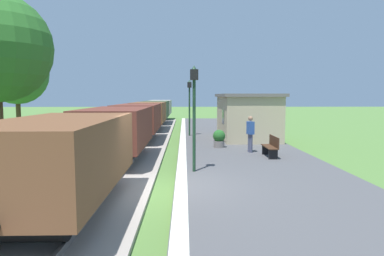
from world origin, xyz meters
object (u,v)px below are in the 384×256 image
Objects in this scene: bench_near_hut at (271,146)px; person_waiting at (250,133)px; lamp_post_far at (189,97)px; tree_trackside_far at (17,74)px; potted_planter at (219,138)px; freight_train at (144,117)px; lamp_post_near at (194,99)px; station_hut at (247,116)px.

person_waiting is (-0.69, 1.20, 0.46)m from bench_near_hut.
person_waiting is 7.54m from lamp_post_far.
bench_near_hut is 16.02m from tree_trackside_far.
person_waiting is at bearing -22.31° from tree_trackside_far.
potted_planter reaches higher than bench_near_hut.
freight_train is 10.59× the size of lamp_post_near.
freight_train is 6.35× the size of tree_trackside_far.
person_waiting is 2.08m from potted_planter.
potted_planter is at bearing -18.08° from tree_trackside_far.
tree_trackside_far reaches higher than lamp_post_far.
person_waiting is at bearing -49.87° from potted_planter.
freight_train is at bearing 150.82° from lamp_post_far.
station_hut is 4.37m from potted_planter.
lamp_post_far is (0.00, 10.81, 0.00)m from lamp_post_near.
lamp_post_near is at bearing -141.17° from bench_near_hut.
station_hut reaches higher than bench_near_hut.
lamp_post_far is at bearing -83.01° from person_waiting.
lamp_post_far reaches higher than freight_train.
tree_trackside_far is at bearing 138.33° from lamp_post_near.
station_hut is at bearing -26.39° from freight_train.
bench_near_hut is 8.98m from lamp_post_far.
person_waiting is (6.00, -8.64, -0.21)m from freight_train.
freight_train is at bearing 124.23° from bench_near_hut.
tree_trackside_far reaches higher than lamp_post_near.
freight_train is 10.59× the size of lamp_post_far.
lamp_post_far reaches higher than bench_near_hut.
tree_trackside_far is (-7.42, -3.13, 2.87)m from freight_train.
potted_planter is 0.25× the size of lamp_post_far.
lamp_post_near is at bearing 40.19° from person_waiting.
lamp_post_near is at bearing -75.61° from freight_train.
person_waiting is at bearing -98.65° from station_hut.
lamp_post_near is (-2.76, -3.98, 1.62)m from person_waiting.
person_waiting is 5.11m from lamp_post_near.
potted_planter is 5.85m from lamp_post_far.
freight_train is 11.91m from bench_near_hut.
person_waiting is 0.46× the size of lamp_post_near.
tree_trackside_far is at bearing -157.16° from freight_train.
station_hut reaches higher than potted_planter.
lamp_post_near is at bearing -104.70° from potted_planter.
tree_trackside_far is (-10.66, -1.32, 1.47)m from lamp_post_far.
station_hut is 1.57× the size of lamp_post_far.
bench_near_hut is at bearing 38.83° from lamp_post_near.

